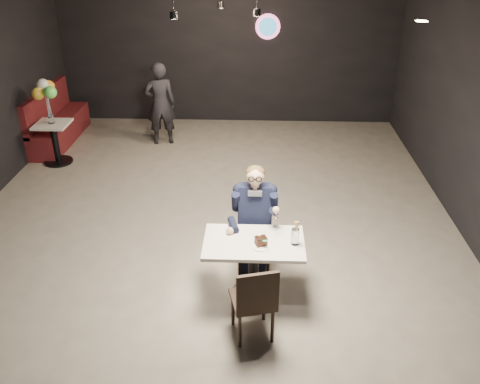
{
  "coord_description": "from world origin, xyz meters",
  "views": [
    {
      "loc": [
        0.67,
        -6.12,
        3.81
      ],
      "look_at": [
        0.46,
        -0.87,
        1.04
      ],
      "focal_mm": 38.0,
      "sensor_mm": 36.0,
      "label": 1
    }
  ],
  "objects_px": {
    "chair_far": "(254,236)",
    "booth_bench": "(58,116)",
    "main_table": "(253,269)",
    "side_table": "(56,144)",
    "chair_near": "(253,298)",
    "passerby": "(160,104)",
    "seated_man": "(255,218)",
    "sundae_glass": "(295,237)",
    "balloon_vase": "(51,119)"
  },
  "relations": [
    {
      "from": "side_table",
      "to": "passerby",
      "type": "xyz_separation_m",
      "value": [
        1.73,
        1.02,
        0.44
      ]
    },
    {
      "from": "sundae_glass",
      "to": "balloon_vase",
      "type": "relative_size",
      "value": 1.19
    },
    {
      "from": "sundae_glass",
      "to": "booth_bench",
      "type": "relative_size",
      "value": 0.09
    },
    {
      "from": "chair_far",
      "to": "booth_bench",
      "type": "bearing_deg",
      "value": 133.86
    },
    {
      "from": "chair_far",
      "to": "seated_man",
      "type": "distance_m",
      "value": 0.26
    },
    {
      "from": "sundae_glass",
      "to": "balloon_vase",
      "type": "xyz_separation_m",
      "value": [
        -4.02,
        3.63,
        -0.02
      ]
    },
    {
      "from": "chair_near",
      "to": "seated_man",
      "type": "bearing_deg",
      "value": 75.4
    },
    {
      "from": "main_table",
      "to": "chair_near",
      "type": "xyz_separation_m",
      "value": [
        0.0,
        -0.61,
        0.09
      ]
    },
    {
      "from": "seated_man",
      "to": "main_table",
      "type": "bearing_deg",
      "value": -90.0
    },
    {
      "from": "chair_near",
      "to": "sundae_glass",
      "type": "relative_size",
      "value": 4.86
    },
    {
      "from": "seated_man",
      "to": "booth_bench",
      "type": "relative_size",
      "value": 0.69
    },
    {
      "from": "chair_far",
      "to": "booth_bench",
      "type": "xyz_separation_m",
      "value": [
        -3.88,
        4.04,
        0.06
      ]
    },
    {
      "from": "seated_man",
      "to": "passerby",
      "type": "bearing_deg",
      "value": 114.59
    },
    {
      "from": "chair_near",
      "to": "side_table",
      "type": "bearing_deg",
      "value": 115.89
    },
    {
      "from": "chair_near",
      "to": "passerby",
      "type": "xyz_separation_m",
      "value": [
        -1.86,
        5.21,
        0.33
      ]
    },
    {
      "from": "side_table",
      "to": "balloon_vase",
      "type": "xyz_separation_m",
      "value": [
        0.0,
        0.0,
        0.47
      ]
    },
    {
      "from": "sundae_glass",
      "to": "booth_bench",
      "type": "xyz_separation_m",
      "value": [
        -4.32,
        4.63,
        -0.32
      ]
    },
    {
      "from": "main_table",
      "to": "chair_far",
      "type": "bearing_deg",
      "value": 90.0
    },
    {
      "from": "chair_far",
      "to": "side_table",
      "type": "distance_m",
      "value": 4.7
    },
    {
      "from": "sundae_glass",
      "to": "balloon_vase",
      "type": "height_order",
      "value": "sundae_glass"
    },
    {
      "from": "passerby",
      "to": "side_table",
      "type": "bearing_deg",
      "value": 18.27
    },
    {
      "from": "sundae_glass",
      "to": "passerby",
      "type": "relative_size",
      "value": 0.12
    },
    {
      "from": "main_table",
      "to": "passerby",
      "type": "xyz_separation_m",
      "value": [
        -1.86,
        4.61,
        0.42
      ]
    },
    {
      "from": "chair_far",
      "to": "passerby",
      "type": "height_order",
      "value": "passerby"
    },
    {
      "from": "booth_bench",
      "to": "passerby",
      "type": "relative_size",
      "value": 1.32
    },
    {
      "from": "seated_man",
      "to": "side_table",
      "type": "xyz_separation_m",
      "value": [
        -3.58,
        3.04,
        -0.36
      ]
    },
    {
      "from": "side_table",
      "to": "passerby",
      "type": "bearing_deg",
      "value": 30.48
    },
    {
      "from": "chair_near",
      "to": "booth_bench",
      "type": "bearing_deg",
      "value": 112.17
    },
    {
      "from": "main_table",
      "to": "balloon_vase",
      "type": "bearing_deg",
      "value": 134.93
    },
    {
      "from": "chair_far",
      "to": "balloon_vase",
      "type": "xyz_separation_m",
      "value": [
        -3.58,
        3.04,
        0.37
      ]
    },
    {
      "from": "chair_far",
      "to": "booth_bench",
      "type": "relative_size",
      "value": 0.44
    },
    {
      "from": "balloon_vase",
      "to": "main_table",
      "type": "bearing_deg",
      "value": -45.07
    },
    {
      "from": "chair_far",
      "to": "side_table",
      "type": "height_order",
      "value": "chair_far"
    },
    {
      "from": "balloon_vase",
      "to": "passerby",
      "type": "bearing_deg",
      "value": 30.48
    },
    {
      "from": "chair_far",
      "to": "booth_bench",
      "type": "distance_m",
      "value": 5.6
    },
    {
      "from": "sundae_glass",
      "to": "passerby",
      "type": "distance_m",
      "value": 5.18
    },
    {
      "from": "chair_near",
      "to": "booth_bench",
      "type": "xyz_separation_m",
      "value": [
        -3.88,
        5.2,
        0.06
      ]
    },
    {
      "from": "chair_near",
      "to": "side_table",
      "type": "distance_m",
      "value": 5.52
    },
    {
      "from": "main_table",
      "to": "chair_near",
      "type": "bearing_deg",
      "value": -90.0
    },
    {
      "from": "side_table",
      "to": "chair_far",
      "type": "bearing_deg",
      "value": -40.32
    },
    {
      "from": "chair_far",
      "to": "side_table",
      "type": "bearing_deg",
      "value": 139.68
    },
    {
      "from": "chair_near",
      "to": "seated_man",
      "type": "relative_size",
      "value": 0.64
    },
    {
      "from": "chair_near",
      "to": "passerby",
      "type": "distance_m",
      "value": 5.54
    },
    {
      "from": "booth_bench",
      "to": "side_table",
      "type": "bearing_deg",
      "value": -73.3
    },
    {
      "from": "seated_man",
      "to": "balloon_vase",
      "type": "height_order",
      "value": "seated_man"
    },
    {
      "from": "side_table",
      "to": "balloon_vase",
      "type": "bearing_deg",
      "value": 0.0
    },
    {
      "from": "main_table",
      "to": "passerby",
      "type": "relative_size",
      "value": 0.69
    },
    {
      "from": "booth_bench",
      "to": "passerby",
      "type": "bearing_deg",
      "value": 0.44
    },
    {
      "from": "passerby",
      "to": "balloon_vase",
      "type": "bearing_deg",
      "value": 18.27
    },
    {
      "from": "main_table",
      "to": "side_table",
      "type": "xyz_separation_m",
      "value": [
        -3.58,
        3.59,
        -0.02
      ]
    }
  ]
}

